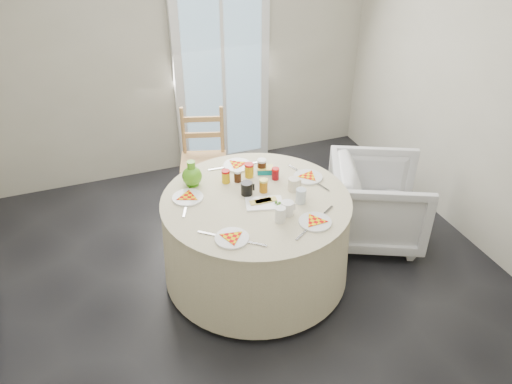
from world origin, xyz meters
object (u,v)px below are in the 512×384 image
object	(u,v)px
table	(256,238)
wooden_chair	(204,161)
armchair	(377,200)
green_pitcher	(192,170)

from	to	relation	value
table	wooden_chair	size ratio (longest dim) A/B	1.52
table	wooden_chair	world-z (taller)	wooden_chair
armchair	green_pitcher	world-z (taller)	green_pitcher
armchair	wooden_chair	bearing A→B (deg)	75.35
table	wooden_chair	xyz separation A→B (m)	(-0.10, 1.14, 0.09)
armchair	green_pitcher	xyz separation A→B (m)	(-1.54, 0.24, 0.48)
table	green_pitcher	world-z (taller)	green_pitcher
wooden_chair	armchair	size ratio (longest dim) A/B	1.19
armchair	green_pitcher	distance (m)	1.63
wooden_chair	table	bearing A→B (deg)	-68.52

